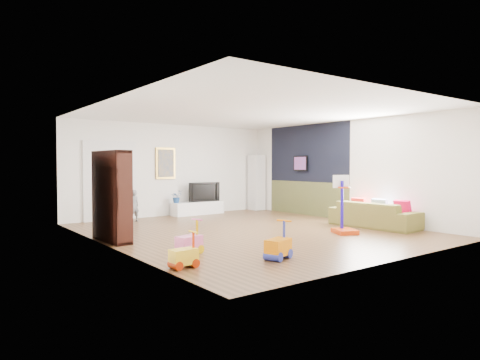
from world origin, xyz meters
TOP-DOWN VIEW (x-y plane):
  - floor at (0.00, 0.00)m, footprint 6.50×7.50m
  - ceiling at (0.00, 0.00)m, footprint 6.50×7.50m
  - wall_back at (0.00, 3.75)m, footprint 6.50×0.00m
  - wall_front at (0.00, -3.75)m, footprint 6.50×0.00m
  - wall_left at (-3.25, 0.00)m, footprint 0.00×7.50m
  - wall_right at (3.25, 0.00)m, footprint 0.00×7.50m
  - navy_accent at (3.23, 1.40)m, footprint 0.01×3.20m
  - olive_wainscot at (3.23, 1.40)m, footprint 0.01×3.20m
  - doorway at (-1.90, 3.71)m, footprint 1.45×0.06m
  - painting_back at (-0.25, 3.71)m, footprint 0.62×0.06m
  - artwork_right at (3.17, 1.60)m, footprint 0.04×0.56m
  - media_console at (0.70, 3.46)m, footprint 1.68×0.48m
  - tall_cabinet at (2.98, 3.47)m, footprint 0.44×0.44m
  - bookshelf at (-3.01, 0.59)m, footprint 0.39×1.24m
  - sofa at (2.73, -1.34)m, footprint 0.94×2.15m
  - basketball_hoop at (1.42, -1.53)m, footprint 0.63×0.67m
  - ride_on_yellow at (-2.94, -2.17)m, footprint 0.40×0.26m
  - ride_on_orange at (-1.45, -2.56)m, footprint 0.52×0.41m
  - ride_on_pink at (-2.39, -1.36)m, footprint 0.48×0.36m
  - child at (-1.51, 3.08)m, footprint 0.33×0.24m
  - tv at (0.89, 3.49)m, footprint 1.03×0.23m
  - vase_plant at (-0.02, 3.49)m, footprint 0.39×0.36m
  - pillow_left at (2.96, -1.96)m, footprint 0.13×0.40m
  - pillow_center at (2.94, -1.36)m, footprint 0.11×0.39m
  - pillow_right at (2.95, -0.73)m, footprint 0.14×0.37m

SIDE VIEW (x-z plane):
  - floor at x=0.00m, z-range 0.00..0.00m
  - media_console at x=0.70m, z-range 0.00..0.39m
  - ride_on_yellow at x=-2.94m, z-range 0.00..0.52m
  - ride_on_pink at x=-2.39m, z-range 0.00..0.58m
  - ride_on_orange at x=-1.45m, z-range 0.00..0.61m
  - sofa at x=2.73m, z-range 0.00..0.62m
  - child at x=-1.51m, z-range 0.00..0.84m
  - pillow_right at x=2.95m, z-range 0.30..0.67m
  - pillow_left at x=2.96m, z-range 0.29..0.68m
  - pillow_center at x=2.94m, z-range 0.29..0.68m
  - olive_wainscot at x=3.23m, z-range 0.00..1.00m
  - vase_plant at x=-0.02m, z-range 0.39..0.76m
  - basketball_hoop at x=1.42m, z-range 0.00..1.29m
  - tv at x=0.89m, z-range 0.39..0.97m
  - bookshelf at x=-3.01m, z-range 0.00..1.78m
  - tall_cabinet at x=2.98m, z-range 0.00..1.83m
  - doorway at x=-1.90m, z-range 0.00..2.10m
  - wall_back at x=0.00m, z-range 0.00..2.70m
  - wall_front at x=0.00m, z-range 0.00..2.70m
  - wall_left at x=-3.25m, z-range 0.00..2.70m
  - wall_right at x=3.25m, z-range 0.00..2.70m
  - artwork_right at x=3.17m, z-range 1.32..1.78m
  - painting_back at x=-0.25m, z-range 1.09..2.01m
  - navy_accent at x=3.23m, z-range 1.00..2.70m
  - ceiling at x=0.00m, z-range 2.70..2.70m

